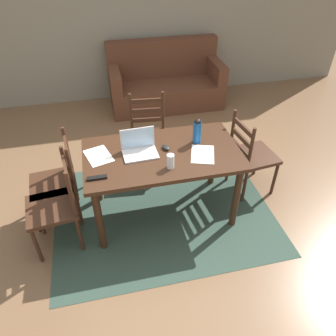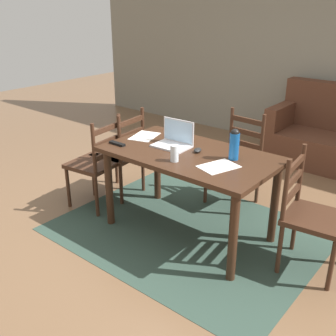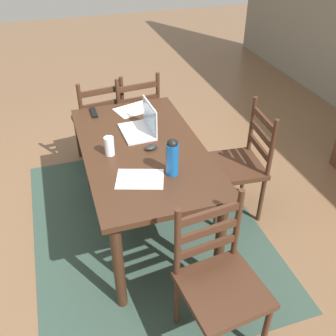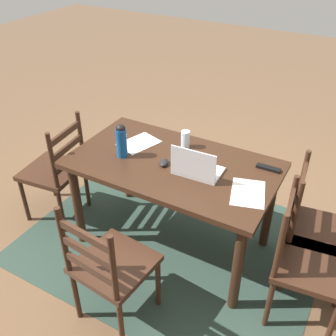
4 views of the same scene
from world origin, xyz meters
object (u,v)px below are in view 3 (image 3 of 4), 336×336
chair_right_far (219,283)px  drinking_glass (109,146)px  water_bottle (172,156)px  chair_far_head (239,164)px  laptop (143,125)px  tv_remote (94,112)px  chair_left_far (134,118)px  chair_left_near (100,123)px  dining_table (143,159)px  computer_mouse (151,147)px

chair_right_far → drinking_glass: size_ratio=7.01×
drinking_glass → water_bottle: bearing=44.5°
chair_far_head → chair_right_far: bearing=-31.5°
chair_far_head → laptop: 0.85m
laptop → water_bottle: bearing=4.3°
tv_remote → water_bottle: bearing=-70.8°
chair_far_head → chair_left_far: (-1.03, -0.62, 0.00)m
chair_right_far → chair_left_near: 2.08m
chair_left_near → tv_remote: chair_left_near is taller
chair_left_near → chair_left_far: bearing=90.0°
chair_far_head → drinking_glass: (0.02, -1.03, 0.38)m
dining_table → water_bottle: water_bottle is taller
water_bottle → chair_right_far: bearing=5.4°
chair_left_near → computer_mouse: size_ratio=9.50×
dining_table → laptop: size_ratio=4.50×
dining_table → chair_left_far: bearing=170.5°
chair_left_far → chair_left_near: same height
water_bottle → tv_remote: bearing=-160.5°
chair_left_near → dining_table: bearing=9.0°
chair_right_far → tv_remote: 1.73m
chair_left_near → computer_mouse: bearing=11.4°
chair_far_head → chair_left_near: bearing=-137.2°
chair_left_far → chair_left_near: bearing=-90.0°
chair_right_far → water_bottle: size_ratio=3.70×
chair_left_near → water_bottle: (1.40, 0.26, 0.45)m
chair_left_far → computer_mouse: (1.07, -0.12, 0.33)m
dining_table → tv_remote: tv_remote is taller
chair_left_far → chair_right_far: bearing=-0.2°
laptop → drinking_glass: size_ratio=2.43×
dining_table → chair_left_far: 1.06m
chair_right_far → chair_left_far: bearing=179.8°
dining_table → chair_far_head: (0.00, 0.79, -0.21)m
chair_right_far → tv_remote: chair_right_far is taller
chair_left_far → computer_mouse: size_ratio=9.50×
chair_right_far → laptop: bearing=-175.1°
dining_table → chair_right_far: 1.06m
chair_left_far → dining_table: bearing=-9.5°
drinking_glass → computer_mouse: bearing=85.8°
chair_left_far → chair_left_near: 0.34m
chair_left_far → laptop: (0.82, -0.12, 0.37)m
laptop → drinking_glass: (0.23, -0.29, 0.01)m
water_bottle → drinking_glass: water_bottle is taller
chair_left_far → tv_remote: (0.41, -0.42, 0.32)m
chair_right_far → chair_left_near: (-2.06, -0.33, 0.00)m
water_bottle → drinking_glass: size_ratio=1.90×
chair_left_far → drinking_glass: bearing=-21.3°
chair_far_head → tv_remote: 1.26m
chair_right_far → computer_mouse: chair_right_far is taller
chair_right_far → chair_left_near: bearing=-171.0°
chair_far_head → laptop: (-0.21, -0.73, 0.37)m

